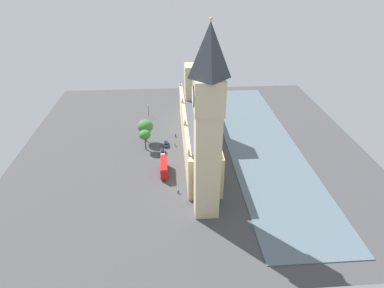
% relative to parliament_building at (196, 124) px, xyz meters
% --- Properties ---
extents(ground_plane, '(142.11, 142.11, 0.00)m').
position_rel_parliament_building_xyz_m(ground_plane, '(1.99, 1.72, -9.21)').
color(ground_plane, '#424244').
extents(river_thames, '(29.29, 127.90, 0.25)m').
position_rel_parliament_building_xyz_m(river_thames, '(-27.48, 1.72, -9.09)').
color(river_thames, slate).
rests_on(river_thames, ground).
extents(parliament_building, '(11.62, 72.11, 31.02)m').
position_rel_parliament_building_xyz_m(parliament_building, '(0.00, 0.00, 0.00)').
color(parliament_building, '#CCBA8E').
rests_on(parliament_building, ground).
extents(clock_tower, '(8.16, 8.16, 57.86)m').
position_rel_parliament_building_xyz_m(clock_tower, '(0.57, 43.08, 20.74)').
color(clock_tower, '#CCBA8E').
rests_on(clock_tower, ground).
extents(car_blue_opposite_hall, '(1.80, 4.69, 1.74)m').
position_rel_parliament_building_xyz_m(car_blue_opposite_hall, '(12.98, 0.69, -8.33)').
color(car_blue_opposite_hall, navy).
rests_on(car_blue_opposite_hall, ground).
extents(car_silver_leading, '(1.83, 4.60, 1.74)m').
position_rel_parliament_building_xyz_m(car_silver_leading, '(14.29, 7.29, -8.33)').
color(car_silver_leading, '#B7B7BC').
rests_on(car_silver_leading, ground).
extents(double_decker_bus_by_river_gate, '(2.74, 10.53, 4.75)m').
position_rel_parliament_building_xyz_m(double_decker_bus_by_river_gate, '(13.67, 21.09, -6.58)').
color(double_decker_bus_by_river_gate, red).
rests_on(double_decker_bus_by_river_gate, ground).
extents(pedestrian_trailing, '(0.64, 0.56, 1.56)m').
position_rel_parliament_building_xyz_m(pedestrian_trailing, '(8.91, 33.60, -8.51)').
color(pedestrian_trailing, navy).
rests_on(pedestrian_trailing, ground).
extents(pedestrian_under_trees, '(0.55, 0.65, 1.71)m').
position_rel_parliament_building_xyz_m(pedestrian_under_trees, '(9.14, 1.21, -8.44)').
color(pedestrian_under_trees, gray).
rests_on(pedestrian_under_trees, ground).
extents(pedestrian_kerbside, '(0.64, 0.55, 1.66)m').
position_rel_parliament_building_xyz_m(pedestrian_kerbside, '(8.71, -6.96, -8.47)').
color(pedestrian_kerbside, navy).
rests_on(pedestrian_kerbside, ground).
extents(plane_tree_corner, '(4.70, 4.70, 8.92)m').
position_rel_parliament_building_xyz_m(plane_tree_corner, '(21.32, 3.27, -2.36)').
color(plane_tree_corner, brown).
rests_on(plane_tree_corner, ground).
extents(plane_tree_midblock, '(6.53, 6.53, 10.02)m').
position_rel_parliament_building_xyz_m(plane_tree_midblock, '(21.44, -3.70, -2.00)').
color(plane_tree_midblock, brown).
rests_on(plane_tree_midblock, ground).
extents(street_lamp_near_tower, '(0.56, 0.56, 6.33)m').
position_rel_parliament_building_xyz_m(street_lamp_near_tower, '(21.32, 3.25, -4.79)').
color(street_lamp_near_tower, black).
rests_on(street_lamp_near_tower, ground).
extents(street_lamp_far_end, '(0.56, 0.56, 6.20)m').
position_rel_parliament_building_xyz_m(street_lamp_far_end, '(21.51, -29.55, -4.87)').
color(street_lamp_far_end, black).
rests_on(street_lamp_far_end, ground).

